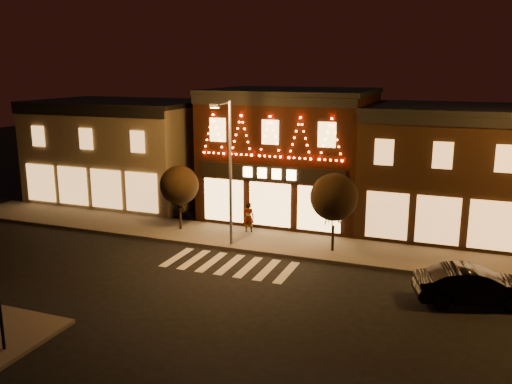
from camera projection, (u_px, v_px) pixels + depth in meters
The scene contains 10 objects.
ground at pixel (193, 295), 23.73m from camera, with size 120.00×120.00×0.00m, color black.
sidewalk_far at pixel (292, 244), 30.28m from camera, with size 44.00×4.00×0.15m, color #47423D.
building_left at pixel (122, 150), 40.19m from camera, with size 12.20×8.28×7.30m.
building_pulp at pixel (291, 153), 35.49m from camera, with size 10.20×8.34×8.30m.
building_right_a at pixel (444, 169), 32.26m from camera, with size 9.20×8.28×7.50m.
streetlamp_mid at pixel (228, 163), 28.83m from camera, with size 0.51×1.79×7.80m.
tree_left at pixel (179, 185), 32.26m from camera, with size 2.30×2.30×3.85m.
tree_right at pixel (334, 197), 28.36m from camera, with size 2.49×2.49×4.16m.
dark_sedan at pixel (473, 286), 22.75m from camera, with size 1.66×4.77×1.57m, color black.
pedestrian at pixel (249, 217), 32.10m from camera, with size 0.65×0.43×1.79m, color gray.
Camera 1 is at (10.55, -19.63, 9.71)m, focal length 38.32 mm.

